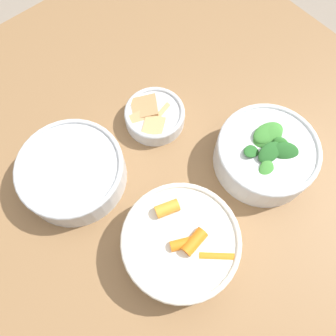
{
  "coord_description": "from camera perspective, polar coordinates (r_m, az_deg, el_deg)",
  "views": [
    {
      "loc": [
        -0.21,
        0.18,
        1.37
      ],
      "look_at": [
        -0.02,
        0.03,
        0.8
      ],
      "focal_mm": 35.0,
      "sensor_mm": 36.0,
      "label": 1
    }
  ],
  "objects": [
    {
      "name": "ground_plane",
      "position": [
        1.39,
        0.19,
        -11.56
      ],
      "size": [
        10.0,
        10.0,
        0.0
      ],
      "primitive_type": "plane",
      "color": "gray"
    },
    {
      "name": "dining_table",
      "position": [
        0.76,
        0.34,
        -1.72
      ],
      "size": [
        1.08,
        1.03,
        0.77
      ],
      "color": "olive",
      "rests_on": "ground_plane"
    },
    {
      "name": "bowl_carrots",
      "position": [
        0.57,
        2.3,
        -12.84
      ],
      "size": [
        0.2,
        0.2,
        0.08
      ],
      "color": "silver",
      "rests_on": "dining_table"
    },
    {
      "name": "bowl_greens",
      "position": [
        0.64,
        16.64,
        2.41
      ],
      "size": [
        0.19,
        0.19,
        0.09
      ],
      "color": "silver",
      "rests_on": "dining_table"
    },
    {
      "name": "bowl_beans_hotdog",
      "position": [
        0.64,
        -16.26,
        -0.71
      ],
      "size": [
        0.2,
        0.2,
        0.06
      ],
      "color": "silver",
      "rests_on": "dining_table"
    },
    {
      "name": "bowl_cookies",
      "position": [
        0.68,
        -2.35,
        9.14
      ],
      "size": [
        0.12,
        0.12,
        0.04
      ],
      "color": "silver",
      "rests_on": "dining_table"
    }
  ]
}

